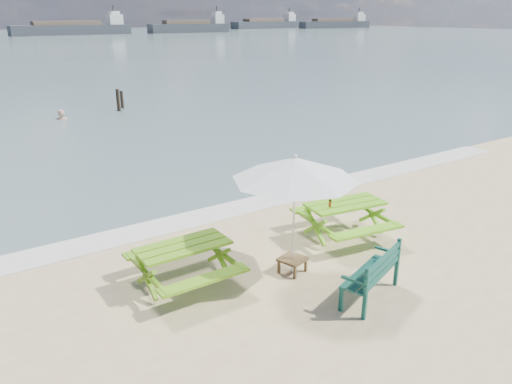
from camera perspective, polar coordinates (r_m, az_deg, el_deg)
foam_strip at (r=11.75m, az=-6.18°, el=-2.79°), size 22.00×0.90×0.01m
picnic_table_left at (r=8.82m, az=-8.21°, el=-8.31°), size 1.59×1.77×0.76m
picnic_table_right at (r=10.66m, az=10.06°, el=-3.25°), size 1.90×2.05×0.78m
park_bench at (r=8.62m, az=12.86°, el=-10.13°), size 1.46×0.89×0.85m
side_table at (r=9.24m, az=4.18°, el=-8.28°), size 0.55×0.55×0.29m
patio_umbrella at (r=8.54m, az=4.48°, el=2.67°), size 2.77×2.77×2.19m
beer_bottle at (r=10.20m, az=8.46°, el=-1.30°), size 0.06×0.06×0.23m
swimmer at (r=24.40m, az=-21.19°, el=6.74°), size 0.77×0.66×1.79m
mooring_pilings at (r=25.77m, az=-15.29°, el=9.90°), size 0.56×0.76×1.26m
cargo_ships at (r=142.63m, az=-9.43°, el=18.15°), size 156.42×31.62×4.40m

